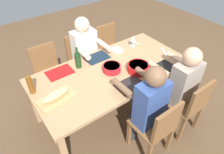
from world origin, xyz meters
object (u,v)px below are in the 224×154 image
at_px(diner_near_center, 148,103).
at_px(serving_bowl_greens, 138,67).
at_px(beer_bottle, 31,85).
at_px(cutting_board, 57,98).
at_px(diner_far_center, 86,51).
at_px(wine_bottle, 78,60).
at_px(chair_far_right, 109,47).
at_px(chair_near_right, 189,104).
at_px(bread_loaf, 56,95).
at_px(dining_table, 112,75).
at_px(wine_glass, 133,39).
at_px(chair_near_center, 157,127).
at_px(chair_far_left, 49,70).
at_px(napkin_stack, 117,50).
at_px(diner_near_right, 181,83).
at_px(chair_far_center, 81,57).
at_px(serving_bowl_pasta, 112,68).

xyz_separation_m(diner_near_center, serving_bowl_greens, (0.25, 0.44, 0.10)).
bearing_deg(beer_bottle, cutting_board, -55.56).
xyz_separation_m(diner_near_center, cutting_board, (-0.77, 0.59, 0.05)).
distance_m(diner_far_center, cutting_board, 1.04).
bearing_deg(wine_bottle, chair_far_right, 31.43).
bearing_deg(chair_near_right, diner_far_center, 110.45).
relative_size(bread_loaf, beer_bottle, 1.45).
distance_m(dining_table, wine_glass, 0.69).
relative_size(chair_near_center, wine_glass, 5.12).
distance_m(chair_near_right, wine_glass, 1.18).
height_order(chair_far_right, chair_near_right, same).
distance_m(dining_table, chair_near_center, 0.85).
distance_m(chair_far_left, wine_glass, 1.32).
relative_size(wine_bottle, napkin_stack, 2.07).
bearing_deg(wine_glass, diner_near_right, -92.70).
distance_m(chair_far_center, wine_bottle, 0.70).
relative_size(cutting_board, wine_bottle, 1.38).
distance_m(cutting_board, beer_bottle, 0.32).
height_order(diner_far_center, diner_near_right, same).
bearing_deg(bread_loaf, chair_far_left, 76.12).
bearing_deg(wine_bottle, chair_far_center, 59.94).
distance_m(chair_far_left, serving_bowl_greens, 1.34).
distance_m(serving_bowl_pasta, napkin_stack, 0.48).
height_order(chair_far_right, chair_far_center, same).
bearing_deg(napkin_stack, chair_near_right, -79.19).
distance_m(chair_near_center, beer_bottle, 1.44).
distance_m(chair_far_left, cutting_board, 0.95).
xyz_separation_m(dining_table, cutting_board, (-0.77, -0.05, 0.08)).
height_order(dining_table, chair_far_right, chair_far_right).
distance_m(diner_near_center, cutting_board, 0.97).
xyz_separation_m(chair_far_left, wine_glass, (1.14, -0.54, 0.37)).
xyz_separation_m(diner_far_center, cutting_board, (-0.77, -0.70, 0.05)).
relative_size(diner_near_center, napkin_stack, 8.57).
distance_m(diner_near_right, wine_bottle, 1.29).
bearing_deg(wine_glass, chair_far_right, 94.72).
xyz_separation_m(diner_near_center, napkin_stack, (0.33, 0.98, 0.05)).
bearing_deg(napkin_stack, chair_far_right, 65.91).
height_order(cutting_board, beer_bottle, beer_bottle).
xyz_separation_m(dining_table, serving_bowl_greens, (0.25, -0.20, 0.13)).
distance_m(chair_far_center, diner_near_center, 1.49).
bearing_deg(cutting_board, bread_loaf, 0.00).
relative_size(serving_bowl_pasta, bread_loaf, 0.71).
bearing_deg(chair_far_center, chair_near_center, -90.00).
bearing_deg(chair_far_center, napkin_stack, -56.54).
bearing_deg(dining_table, beer_bottle, 168.15).
xyz_separation_m(serving_bowl_greens, napkin_stack, (0.07, 0.53, -0.04)).
height_order(chair_near_center, diner_near_right, diner_near_right).
distance_m(diner_far_center, chair_near_center, 1.49).
xyz_separation_m(cutting_board, wine_bottle, (0.47, 0.36, 0.10)).
bearing_deg(diner_near_center, chair_near_right, -18.47).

